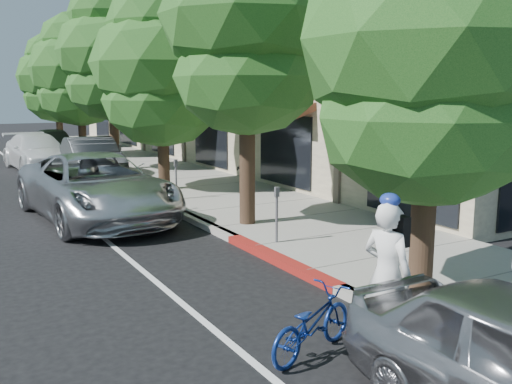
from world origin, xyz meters
TOP-DOWN VIEW (x-y plane):
  - ground at (0.00, 0.00)m, footprint 120.00×120.00m
  - sidewalk at (2.30, 8.00)m, footprint 4.60×56.00m
  - curb at (0.00, 8.00)m, footprint 0.30×56.00m
  - curb_red_segment at (0.00, 1.00)m, footprint 0.32×4.00m
  - storefront_building at (9.60, 18.00)m, footprint 10.00×36.00m
  - street_tree_0 at (0.90, -2.00)m, footprint 4.27×4.27m
  - street_tree_1 at (0.90, 4.00)m, footprint 4.31×4.31m
  - street_tree_2 at (0.90, 10.00)m, footprint 4.75×4.75m
  - street_tree_3 at (0.90, 16.00)m, footprint 4.57×4.57m
  - street_tree_4 at (0.90, 22.00)m, footprint 5.06×5.06m
  - street_tree_5 at (0.90, 28.00)m, footprint 4.73×4.73m
  - cyclist at (-0.70, -2.92)m, footprint 0.66×0.84m
  - bicycle at (-1.80, -2.71)m, footprint 1.80×1.12m
  - silver_suv at (-2.20, 7.00)m, footprint 3.47×6.74m
  - dark_sedan at (-0.50, 14.37)m, footprint 2.03×5.20m
  - white_pickup at (-1.88, 18.75)m, footprint 2.68×5.65m
  - dark_suv_far at (-0.50, 22.42)m, footprint 2.12×4.89m
  - pedestrian at (3.09, 8.27)m, footprint 0.97×0.94m

SIDE VIEW (x-z plane):
  - ground at x=0.00m, z-range 0.00..0.00m
  - sidewalk at x=2.30m, z-range 0.00..0.15m
  - curb at x=0.00m, z-range 0.00..0.15m
  - curb_red_segment at x=0.00m, z-range 0.00..0.15m
  - bicycle at x=-1.80m, z-range 0.00..0.89m
  - white_pickup at x=-1.88m, z-range 0.00..1.59m
  - dark_suv_far at x=-0.50m, z-range 0.00..1.64m
  - dark_sedan at x=-0.50m, z-range 0.00..1.69m
  - silver_suv at x=-2.20m, z-range 0.00..1.82m
  - pedestrian at x=3.09m, z-range 0.15..1.73m
  - cyclist at x=-0.70m, z-range 0.00..2.03m
  - storefront_building at x=9.60m, z-range 0.00..7.00m
  - street_tree_0 at x=0.90m, z-range 0.76..7.53m
  - street_tree_5 at x=0.90m, z-range 0.76..7.89m
  - street_tree_2 at x=0.90m, z-range 0.75..7.90m
  - street_tree_4 at x=0.90m, z-range 0.80..8.38m
  - street_tree_3 at x=0.90m, z-range 1.03..9.11m
  - street_tree_1 at x=0.90m, z-range 1.10..9.23m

